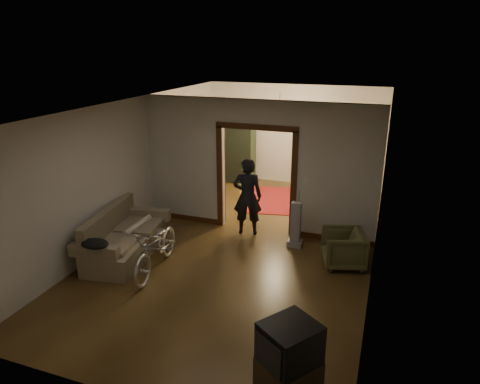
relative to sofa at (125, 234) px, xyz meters
The scene contains 24 objects.
floor 2.38m from the sofa, 33.07° to the left, with size 5.00×8.50×0.01m, color #3E2B13.
ceiling 3.32m from the sofa, 33.07° to the left, with size 5.00×8.50×0.01m, color white.
wall_back 5.94m from the sofa, 70.47° to the left, with size 5.00×0.02×2.80m, color beige.
wall_left 1.68m from the sofa, 112.94° to the left, with size 0.02×8.50×2.80m, color beige.
wall_right 4.74m from the sofa, 15.97° to the left, with size 0.02×8.50×2.80m, color beige.
partition_wall 2.97m from the sofa, 45.95° to the left, with size 5.00×0.14×2.80m, color beige.
door_casing 2.89m from the sofa, 45.95° to the left, with size 1.74×0.20×2.32m, color #3E210E.
far_window 6.20m from the sofa, 64.13° to the left, with size 0.98×0.06×1.28m, color black.
chandelier 4.66m from the sofa, 62.57° to the left, with size 0.24×0.24×0.24m, color #FFE0A5.
light_switch 3.68m from the sofa, 32.95° to the left, with size 0.08×0.01×0.12m, color silver.
sofa is the anchor object (origin of this frame).
rolled_paper 0.33m from the sofa, 71.57° to the left, with size 0.11×0.11×0.86m, color beige.
jacket 0.94m from the sofa, 86.86° to the right, with size 0.48×0.36×0.14m, color black.
bicycle 0.89m from the sofa, 18.42° to the right, with size 0.60×1.71×0.90m, color silver.
armchair 4.07m from the sofa, 14.54° to the left, with size 0.72×0.74×0.67m, color brown.
tv_stand 4.43m from the sofa, 32.46° to the right, with size 0.59×0.54×0.54m, color black.
crt_tv 4.43m from the sofa, 32.46° to the right, with size 0.58×0.52×0.50m, color black.
vacuum 3.30m from the sofa, 26.84° to the left, with size 0.29×0.23×0.94m, color gray.
person 2.58m from the sofa, 43.71° to the left, with size 0.60×0.40×1.65m, color black.
oriental_rug 4.39m from the sofa, 64.08° to the left, with size 1.56×2.05×0.02m, color maroon.
locker 5.17m from the sofa, 84.62° to the left, with size 0.82×0.45×1.64m, color #273620.
globe 5.36m from the sofa, 84.62° to the left, with size 0.26×0.26×0.26m, color #1E5972.
desk 5.89m from the sofa, 59.42° to the left, with size 0.99×0.55×0.73m, color #332111.
desk_chair 5.13m from the sofa, 60.88° to the left, with size 0.37×0.37×0.84m, color #332111.
Camera 1 is at (2.55, -7.46, 3.86)m, focal length 32.00 mm.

